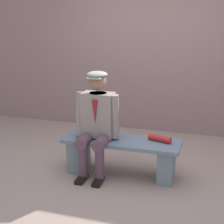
{
  "coord_description": "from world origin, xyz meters",
  "views": [
    {
      "loc": [
        -1.02,
        3.82,
        1.99
      ],
      "look_at": [
        0.12,
        0.0,
        0.81
      ],
      "focal_mm": 54.2,
      "sensor_mm": 36.0,
      "label": 1
    }
  ],
  "objects": [
    {
      "name": "rolled_magazine",
      "position": [
        -0.47,
        -0.07,
        0.5
      ],
      "size": [
        0.3,
        0.15,
        0.08
      ],
      "primitive_type": "cylinder",
      "rotation": [
        0.0,
        1.57,
        -0.28
      ],
      "color": "#B21E1E",
      "rests_on": "bench"
    },
    {
      "name": "bench",
      "position": [
        0.0,
        0.0,
        0.29
      ],
      "size": [
        1.47,
        0.46,
        0.46
      ],
      "color": "slate",
      "rests_on": "ground"
    },
    {
      "name": "stadium_wall",
      "position": [
        0.0,
        -1.88,
        1.17
      ],
      "size": [
        12.0,
        0.24,
        2.34
      ],
      "primitive_type": "cube",
      "color": "gray",
      "rests_on": "ground"
    },
    {
      "name": "seated_man",
      "position": [
        0.3,
        0.07,
        0.72
      ],
      "size": [
        0.56,
        0.57,
        1.31
      ],
      "color": "gray",
      "rests_on": "ground"
    },
    {
      "name": "ground_plane",
      "position": [
        0.0,
        0.0,
        0.0
      ],
      "size": [
        30.0,
        30.0,
        0.0
      ],
      "primitive_type": "plane",
      "color": "gray"
    }
  ]
}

